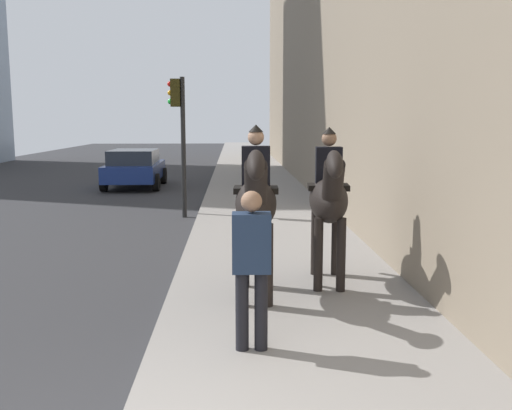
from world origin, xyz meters
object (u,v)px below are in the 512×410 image
Objects in this scene: traffic_light_near_curb at (179,124)px; pedestrian_greeting at (252,260)px; mounted_horse_near at (256,202)px; mounted_horse_far at (329,198)px; car_near_lane at (135,167)px.

pedestrian_greeting is at bearing -170.30° from traffic_light_near_curb.
mounted_horse_near is at bearing -167.12° from traffic_light_near_curb.
traffic_light_near_curb is at bearing -164.88° from mounted_horse_near.
mounted_horse_near is 1.85m from pedestrian_greeting.
pedestrian_greeting is at bearing -1.41° from mounted_horse_near.
mounted_horse_near reaches higher than pedestrian_greeting.
traffic_light_near_curb is at bearing -152.50° from mounted_horse_far.
mounted_horse_near is at bearing -54.63° from mounted_horse_far.
traffic_light_near_curb is (-6.91, -2.35, 1.68)m from car_near_lane.
traffic_light_near_curb is (7.36, 1.68, 0.99)m from mounted_horse_near.
mounted_horse_far is 0.64× the size of traffic_light_near_curb.
mounted_horse_far is at bearing -25.29° from pedestrian_greeting.
mounted_horse_far is at bearing 122.51° from mounted_horse_near.
traffic_light_near_curb is at bearing -161.97° from car_near_lane.
mounted_horse_near reaches higher than car_near_lane.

